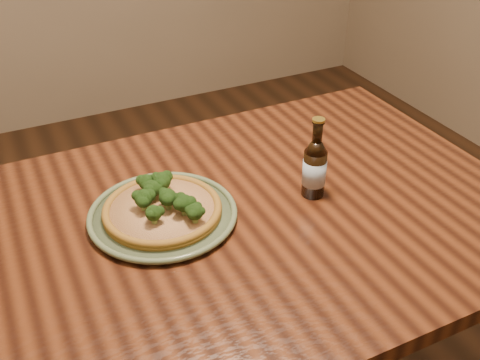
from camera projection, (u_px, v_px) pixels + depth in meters
name	position (u px, v px, depth m)	size (l,w,h in m)	color
table	(181.00, 264.00, 1.25)	(1.60, 0.90, 0.75)	#4C2310
plate	(163.00, 214.00, 1.23)	(0.33, 0.33, 0.02)	#5A6948
pizza	(162.00, 207.00, 1.22)	(0.26, 0.26, 0.07)	olive
beer_bottle	(315.00, 168.00, 1.27)	(0.05, 0.05, 0.20)	black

